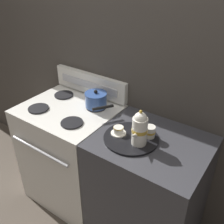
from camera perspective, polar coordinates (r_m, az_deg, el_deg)
ground_plane at (r=2.46m, az=-1.08°, el=-20.40°), size 6.00×6.00×0.00m
wall_back at (r=1.99m, az=4.28°, el=6.49°), size 6.00×0.05×2.20m
stove at (r=2.30m, az=-8.67°, el=-8.96°), size 0.72×0.64×0.92m
control_panel at (r=2.18m, az=-4.76°, el=6.16°), size 0.70×0.05×0.18m
side_counter at (r=1.99m, az=7.66°, el=-16.81°), size 0.72×0.61×0.91m
saucepan at (r=1.99m, az=-3.48°, el=2.68°), size 0.27×0.24×0.14m
serving_tray at (r=1.69m, az=4.17°, el=-5.68°), size 0.35×0.35×0.01m
teapot at (r=1.58m, az=6.03°, el=-3.59°), size 0.10×0.15×0.24m
teacup_left at (r=1.74m, az=5.91°, el=-3.32°), size 0.10×0.10×0.05m
teacup_right at (r=1.70m, az=1.42°, el=-4.00°), size 0.10×0.10×0.05m
creamer_jug at (r=1.68m, az=8.26°, el=-4.27°), size 0.07×0.07×0.08m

